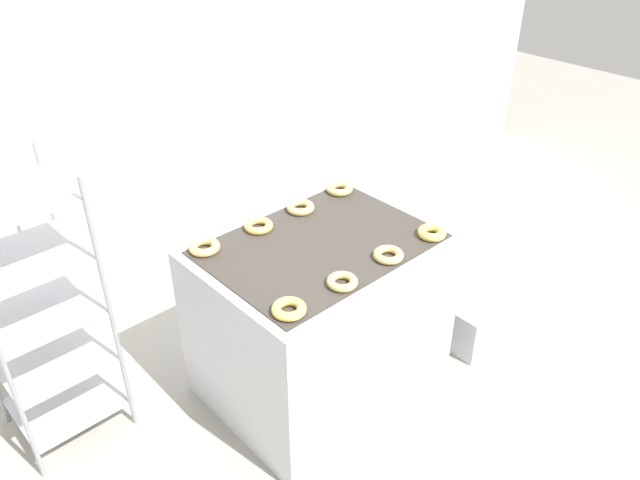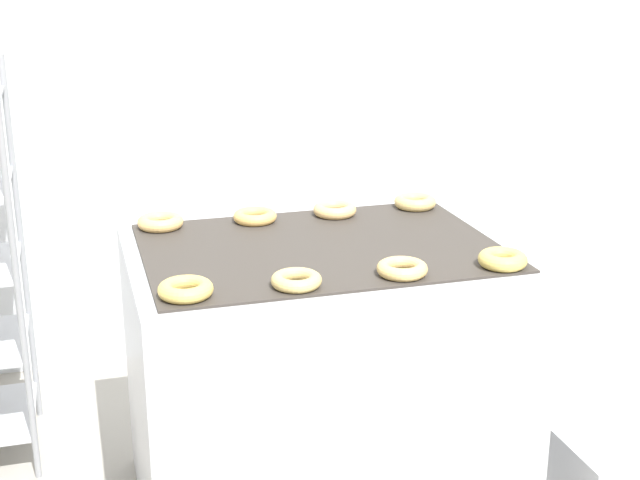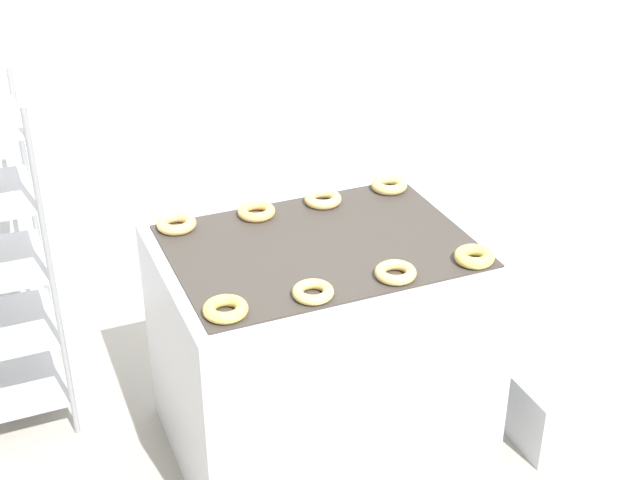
# 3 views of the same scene
# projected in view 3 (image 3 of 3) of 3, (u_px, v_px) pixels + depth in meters

# --- Properties ---
(wall_back) EXTENTS (8.00, 0.05, 2.80)m
(wall_back) POSITION_uv_depth(u_px,v_px,m) (208.00, 37.00, 4.33)
(wall_back) COLOR silver
(wall_back) RESTS_ON ground_plane
(fryer_machine) EXTENTS (1.23, 0.93, 0.96)m
(fryer_machine) POSITION_uv_depth(u_px,v_px,m) (320.00, 348.00, 3.64)
(fryer_machine) COLOR #B7BABF
(fryer_machine) RESTS_ON ground_plane
(glaze_bin) EXTENTS (0.35, 0.36, 0.30)m
(glaze_bin) POSITION_uv_depth(u_px,v_px,m) (551.00, 405.00, 3.83)
(glaze_bin) COLOR #B7BABF
(glaze_bin) RESTS_ON ground_plane
(donut_near_left) EXTENTS (0.15, 0.15, 0.04)m
(donut_near_left) POSITION_uv_depth(u_px,v_px,m) (226.00, 309.00, 2.97)
(donut_near_left) COLOR #DFBC5B
(donut_near_left) RESTS_ON fryer_machine
(donut_near_midleft) EXTENTS (0.15, 0.15, 0.04)m
(donut_near_midleft) POSITION_uv_depth(u_px,v_px,m) (313.00, 292.00, 3.07)
(donut_near_midleft) COLOR #D7B96A
(donut_near_midleft) RESTS_ON fryer_machine
(donut_near_midright) EXTENTS (0.15, 0.15, 0.04)m
(donut_near_midright) POSITION_uv_depth(u_px,v_px,m) (396.00, 272.00, 3.18)
(donut_near_midright) COLOR #DFBA6B
(donut_near_midright) RESTS_ON fryer_machine
(donut_near_right) EXTENTS (0.15, 0.15, 0.05)m
(donut_near_right) POSITION_uv_depth(u_px,v_px,m) (474.00, 257.00, 3.28)
(donut_near_right) COLOR #D8BC5A
(donut_near_right) RESTS_ON fryer_machine
(donut_far_left) EXTENTS (0.16, 0.16, 0.04)m
(donut_far_left) POSITION_uv_depth(u_px,v_px,m) (176.00, 224.00, 3.51)
(donut_far_left) COLOR #E5B86B
(donut_far_left) RESTS_ON fryer_machine
(donut_far_midleft) EXTENTS (0.15, 0.15, 0.04)m
(donut_far_midleft) POSITION_uv_depth(u_px,v_px,m) (256.00, 211.00, 3.61)
(donut_far_midleft) COLOR #E6B35E
(donut_far_midleft) RESTS_ON fryer_machine
(donut_far_midright) EXTENTS (0.16, 0.16, 0.04)m
(donut_far_midright) POSITION_uv_depth(u_px,v_px,m) (323.00, 199.00, 3.71)
(donut_far_midright) COLOR #DFB670
(donut_far_midright) RESTS_ON fryer_machine
(donut_far_right) EXTENTS (0.15, 0.15, 0.04)m
(donut_far_right) POSITION_uv_depth(u_px,v_px,m) (389.00, 185.00, 3.82)
(donut_far_right) COLOR tan
(donut_far_right) RESTS_ON fryer_machine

